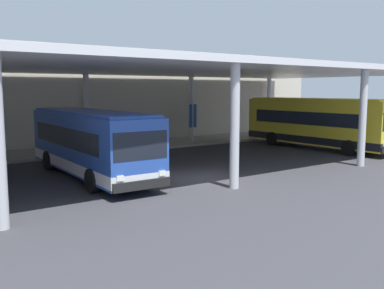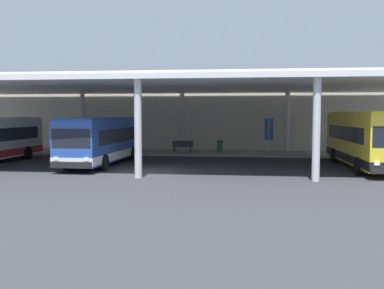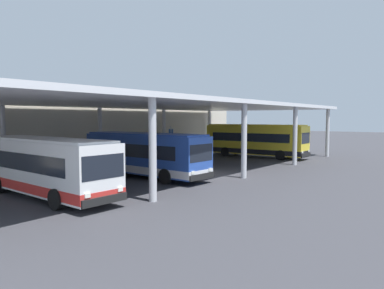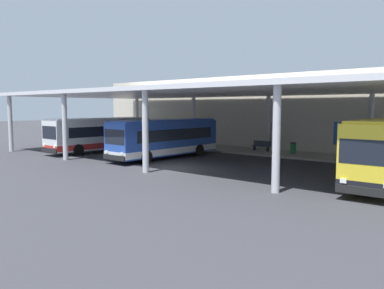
# 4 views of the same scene
# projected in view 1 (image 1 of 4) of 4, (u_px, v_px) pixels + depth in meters

# --- Properties ---
(ground_plane) EXTENTS (200.00, 200.00, 0.00)m
(ground_plane) POSITION_uv_depth(u_px,v_px,m) (199.00, 178.00, 20.34)
(ground_plane) COLOR #333338
(platform_kerb) EXTENTS (42.00, 4.50, 0.18)m
(platform_kerb) POSITION_uv_depth(u_px,v_px,m) (98.00, 149.00, 29.78)
(platform_kerb) COLOR gray
(platform_kerb) RESTS_ON ground
(station_building_facade) EXTENTS (48.00, 1.60, 7.40)m
(station_building_facade) POSITION_uv_depth(u_px,v_px,m) (79.00, 96.00, 31.94)
(station_building_facade) COLOR beige
(station_building_facade) RESTS_ON ground
(canopy_shelter) EXTENTS (40.00, 17.00, 5.55)m
(canopy_shelter) POSITION_uv_depth(u_px,v_px,m) (141.00, 70.00, 24.10)
(canopy_shelter) COLOR silver
(canopy_shelter) RESTS_ON ground
(bus_second_bay) EXTENTS (2.89, 10.58, 3.17)m
(bus_second_bay) POSITION_uv_depth(u_px,v_px,m) (90.00, 142.00, 20.62)
(bus_second_bay) COLOR #284CA8
(bus_second_bay) RESTS_ON ground
(bus_middle_bay) EXTENTS (2.84, 11.36, 3.57)m
(bus_middle_bay) POSITION_uv_depth(u_px,v_px,m) (317.00, 123.00, 30.66)
(bus_middle_bay) COLOR yellow
(bus_middle_bay) RESTS_ON ground
(bench_waiting) EXTENTS (1.80, 0.45, 0.92)m
(bench_waiting) POSITION_uv_depth(u_px,v_px,m) (101.00, 140.00, 29.93)
(bench_waiting) COLOR #383D47
(bench_waiting) RESTS_ON platform_kerb
(trash_bin) EXTENTS (0.52, 0.52, 0.98)m
(trash_bin) POSITION_uv_depth(u_px,v_px,m) (143.00, 138.00, 31.63)
(trash_bin) COLOR #236638
(trash_bin) RESTS_ON platform_kerb
(banner_sign) EXTENTS (0.70, 0.12, 3.20)m
(banner_sign) POSITION_uv_depth(u_px,v_px,m) (193.00, 118.00, 33.27)
(banner_sign) COLOR #B2B2B7
(banner_sign) RESTS_ON platform_kerb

